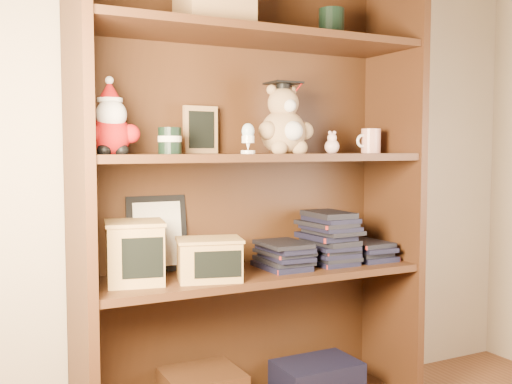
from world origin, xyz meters
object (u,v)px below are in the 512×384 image
at_px(bookcase, 249,203).
at_px(grad_teddy_bear, 284,126).
at_px(teacher_mug, 370,141).
at_px(treats_box, 135,252).

distance_m(bookcase, grad_teddy_bear, 0.29).
height_order(bookcase, grad_teddy_bear, bookcase).
xyz_separation_m(bookcase, teacher_mug, (0.48, -0.05, 0.22)).
xyz_separation_m(teacher_mug, treats_box, (-0.90, -0.00, -0.35)).
height_order(teacher_mug, treats_box, teacher_mug).
bearing_deg(teacher_mug, bookcase, 174.00).
distance_m(grad_teddy_bear, teacher_mug, 0.38).
distance_m(grad_teddy_bear, treats_box, 0.66).
height_order(bookcase, teacher_mug, bookcase).
bearing_deg(grad_teddy_bear, teacher_mug, 1.16).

